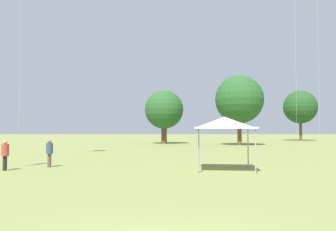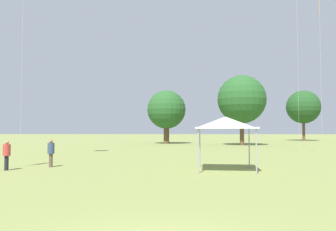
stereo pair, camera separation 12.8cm
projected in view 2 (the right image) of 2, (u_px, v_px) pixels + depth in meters
name	position (u px, v px, depth m)	size (l,w,h in m)	color
person_standing_1	(51.00, 151.00, 19.20)	(0.54, 0.54, 1.60)	brown
person_standing_2	(7.00, 153.00, 17.66)	(0.49, 0.49, 1.60)	black
canopy_tent	(225.00, 123.00, 17.82)	(3.44, 3.44, 2.90)	white
distant_tree_0	(242.00, 99.00, 46.00)	(6.79, 6.79, 9.84)	brown
distant_tree_1	(303.00, 107.00, 64.45)	(6.52, 6.52, 9.91)	brown
distant_tree_2	(166.00, 110.00, 51.16)	(6.01, 6.01, 8.34)	brown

